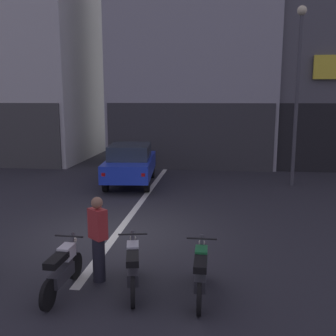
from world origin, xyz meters
TOP-DOWN VIEW (x-y plane):
  - ground_plane at (0.00, 0.00)m, footprint 120.00×120.00m
  - lane_centre_line at (0.00, 6.00)m, footprint 0.20×18.00m
  - building_corner_left at (-10.05, 13.34)m, footprint 10.47×9.85m
  - building_mid_block at (1.13, 13.34)m, footprint 8.29×8.40m
  - car_blue_crossing_near at (-0.94, 5.70)m, footprint 2.16×4.26m
  - street_lamp at (5.51, 6.38)m, footprint 0.36×0.36m
  - motorcycle_white_row_leftmost at (-0.16, -3.11)m, footprint 0.55×1.67m
  - motorcycle_silver_row_left_mid at (1.08, -2.84)m, footprint 0.56×1.65m
  - motorcycle_green_row_centre at (2.31, -2.91)m, footprint 0.55×1.67m
  - person_by_motorcycles at (0.35, -2.58)m, footprint 0.42×0.40m

SIDE VIEW (x-z plane):
  - ground_plane at x=0.00m, z-range 0.00..0.00m
  - lane_centre_line at x=0.00m, z-range 0.00..0.01m
  - motorcycle_white_row_leftmost at x=-0.16m, z-range -0.03..0.95m
  - motorcycle_silver_row_left_mid at x=1.08m, z-range -0.03..0.95m
  - motorcycle_green_row_centre at x=2.31m, z-range -0.03..0.95m
  - person_by_motorcycles at x=0.35m, z-range 0.02..1.69m
  - car_blue_crossing_near at x=-0.94m, z-range 0.07..1.71m
  - street_lamp at x=5.51m, z-range 0.74..7.56m
  - building_mid_block at x=1.13m, z-range -0.01..11.97m
  - building_corner_left at x=-10.05m, z-range -0.01..14.08m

